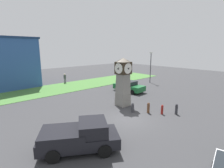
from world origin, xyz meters
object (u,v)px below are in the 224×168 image
Objects in this scene: bollard_mid_row at (162,109)px; bollard_end_row at (133,108)px; pickup_truck at (80,136)px; bollard_near_tower at (176,109)px; clock_tower at (123,81)px; pedestrian_near_bench at (65,78)px; street_lamp_near_road at (151,65)px; car_far_lot at (128,86)px; bollard_far_row at (148,108)px.

bollard_mid_row is 2.81m from bollard_end_row.
bollard_near_tower is at bearing -6.44° from pickup_truck.
bollard_mid_row is (0.89, -4.38, -2.28)m from clock_tower.
pedestrian_near_bench is 0.31× the size of street_lamp_near_road.
street_lamp_near_road is at bearing 12.67° from car_far_lot.
car_far_lot is at bearing 55.29° from bollard_far_row.
bollard_near_tower is at bearing -50.36° from bollard_far_row.
bollard_near_tower is 10.10m from pickup_truck.
bollard_mid_row is 0.17× the size of street_lamp_near_road.
street_lamp_near_road reaches higher than bollard_near_tower.
pedestrian_near_bench is (-3.95, 11.74, 0.19)m from car_far_lot.
bollard_end_row is 0.56× the size of pedestrian_near_bench.
clock_tower reaches higher than bollard_far_row.
pedestrian_near_bench is (9.33, 19.77, 0.06)m from pickup_truck.
bollard_mid_row is at bearing -140.26° from street_lamp_near_road.
bollard_end_row is 0.21× the size of car_far_lot.
street_lamp_near_road is (12.68, 8.87, 2.69)m from bollard_far_row.
clock_tower reaches higher than car_far_lot.
bollard_far_row is at bearing -47.26° from bollard_end_row.
pickup_truck is at bearing -155.09° from street_lamp_near_road.
pedestrian_near_bench is (2.02, 17.75, 0.50)m from bollard_end_row.
bollard_far_row is 0.22× the size of car_far_lot.
street_lamp_near_road is (7.74, 1.74, 2.43)m from car_far_lot.
pedestrian_near_bench reaches higher than car_far_lot.
bollard_end_row is at bearing -150.55° from street_lamp_near_road.
bollard_end_row is 7.60m from pickup_truck.
pickup_truck is (-8.17, -4.19, -1.82)m from clock_tower.
bollard_near_tower is 0.22× the size of car_far_lot.
pedestrian_near_bench is (1.17, 15.58, -1.76)m from clock_tower.
bollard_near_tower is 0.99× the size of bollard_far_row.
clock_tower is 5.04× the size of bollard_near_tower.
pickup_truck is 23.30m from street_lamp_near_road.
car_far_lot is 15.53m from pickup_truck.
pickup_truck is 21.86m from pedestrian_near_bench.
bollard_near_tower is 1.09× the size of bollard_end_row.
pedestrian_near_bench is 15.55m from street_lamp_near_road.
clock_tower is 9.36m from pickup_truck.
car_far_lot reaches higher than bollard_far_row.
bollard_near_tower is 0.20× the size of pickup_truck.
clock_tower is 3.04× the size of pedestrian_near_bench.
pickup_truck is at bearing -164.57° from bollard_end_row.
car_far_lot reaches higher than bollard_mid_row.
clock_tower reaches higher than bollard_end_row.
pickup_truck reaches higher than bollard_near_tower.
bollard_far_row is at bearing 6.13° from pickup_truck.
pedestrian_near_bench is at bearing 83.51° from bollard_end_row.
clock_tower is at bearing 109.29° from bollard_near_tower.
pickup_truck is (-8.35, -0.90, 0.40)m from bollard_far_row.
bollard_far_row is 0.20× the size of pickup_truck.
clock_tower is 0.95× the size of street_lamp_near_road.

